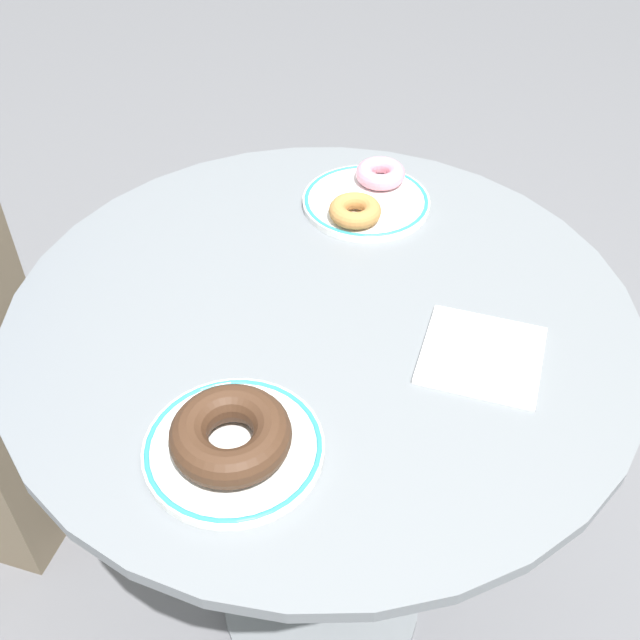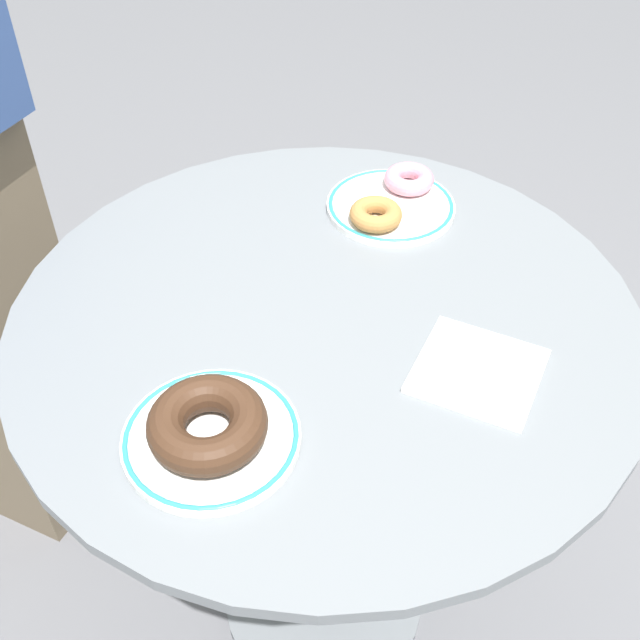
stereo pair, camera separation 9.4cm
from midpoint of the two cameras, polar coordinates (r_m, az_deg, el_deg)
name	(u,v)px [view 2 (the right image)]	position (r m, az deg, el deg)	size (l,w,h in m)	color
ground_plane	(323,604)	(1.60, 2.05, -20.26)	(7.00, 7.00, 0.02)	slate
cafe_table	(325,416)	(1.12, 2.77, -7.23)	(0.80, 0.80, 0.76)	slate
plate_left	(211,437)	(0.83, -4.78, -8.77)	(0.19, 0.19, 0.01)	white
plate_right	(391,206)	(1.15, 7.59, 8.24)	(0.19, 0.19, 0.01)	white
donut_chocolate	(207,424)	(0.81, -5.00, -7.81)	(0.13, 0.13, 0.04)	#422819
donut_pink_frosted	(409,179)	(1.18, 8.88, 10.14)	(0.07, 0.07, 0.02)	pink
donut_old_fashioned	(376,214)	(1.10, 6.60, 7.65)	(0.07, 0.07, 0.02)	#BC7F42
paper_napkin	(478,371)	(0.92, 14.43, -3.79)	(0.13, 0.14, 0.01)	white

